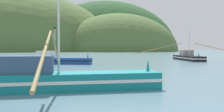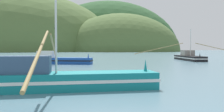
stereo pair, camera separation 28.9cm
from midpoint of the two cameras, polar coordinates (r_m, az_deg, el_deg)
name	(u,v)px [view 2 (the right image)]	position (r m, az deg, el deg)	size (l,w,h in m)	color
hill_mid_right	(110,51)	(246.80, -0.48, 1.28)	(148.01, 118.41, 103.22)	#2D562D
hill_far_right	(19,51)	(219.48, -21.79, 1.09)	(176.97, 141.57, 101.70)	#516B38
hill_far_center	(122,52)	(185.32, 2.45, 1.11)	(94.59, 75.67, 59.72)	#516B38
fishing_boat_teal	(46,79)	(13.24, -15.16, -5.44)	(12.17, 14.87, 7.44)	#147F84
fishing_boat_blue	(52,60)	(35.68, -14.27, -0.93)	(11.68, 6.10, 5.41)	#19479E
fishing_boat_black	(189,57)	(47.98, 18.41, -0.24)	(20.92, 11.93, 6.07)	black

